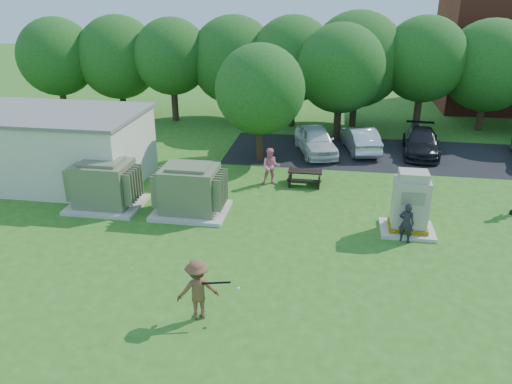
% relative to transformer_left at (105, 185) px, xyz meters
% --- Properties ---
extents(ground, '(120.00, 120.00, 0.00)m').
position_rel_transformer_left_xyz_m(ground, '(6.50, -4.50, -0.97)').
color(ground, '#2D6619').
rests_on(ground, ground).
extents(service_building, '(10.00, 5.00, 3.20)m').
position_rel_transformer_left_xyz_m(service_building, '(-4.50, 2.50, 0.63)').
color(service_building, beige).
rests_on(service_building, ground).
extents(service_building_roof, '(10.20, 5.20, 0.15)m').
position_rel_transformer_left_xyz_m(service_building_roof, '(-4.50, 2.50, 2.31)').
color(service_building_roof, slate).
rests_on(service_building_roof, service_building).
extents(parking_strip, '(20.00, 6.00, 0.01)m').
position_rel_transformer_left_xyz_m(parking_strip, '(13.50, 9.00, -0.96)').
color(parking_strip, '#232326').
rests_on(parking_strip, ground).
extents(transformer_left, '(3.00, 2.40, 2.07)m').
position_rel_transformer_left_xyz_m(transformer_left, '(0.00, 0.00, 0.00)').
color(transformer_left, beige).
rests_on(transformer_left, ground).
extents(transformer_right, '(3.00, 2.40, 2.07)m').
position_rel_transformer_left_xyz_m(transformer_right, '(3.70, 0.00, 0.00)').
color(transformer_right, beige).
rests_on(transformer_right, ground).
extents(generator_cabinet, '(2.00, 1.64, 2.44)m').
position_rel_transformer_left_xyz_m(generator_cabinet, '(12.32, -0.36, 0.10)').
color(generator_cabinet, beige).
rests_on(generator_cabinet, ground).
extents(picnic_table, '(1.57, 1.18, 0.67)m').
position_rel_transformer_left_xyz_m(picnic_table, '(8.12, 3.84, -0.55)').
color(picnic_table, black).
rests_on(picnic_table, ground).
extents(batter, '(1.35, 1.08, 1.83)m').
position_rel_transformer_left_xyz_m(batter, '(5.87, -6.74, -0.06)').
color(batter, brown).
rests_on(batter, ground).
extents(person_by_generator, '(0.63, 0.51, 1.50)m').
position_rel_transformer_left_xyz_m(person_by_generator, '(12.13, -1.20, -0.22)').
color(person_by_generator, '#232127').
rests_on(person_by_generator, ground).
extents(person_at_picnic, '(0.93, 0.77, 1.76)m').
position_rel_transformer_left_xyz_m(person_at_picnic, '(6.54, 3.62, -0.09)').
color(person_at_picnic, pink).
rests_on(person_at_picnic, ground).
extents(car_white, '(2.93, 4.70, 1.49)m').
position_rel_transformer_left_xyz_m(car_white, '(8.37, 8.60, -0.22)').
color(car_white, white).
rests_on(car_white, ground).
extents(car_silver_a, '(2.30, 4.42, 1.39)m').
position_rel_transformer_left_xyz_m(car_silver_a, '(10.81, 9.45, -0.28)').
color(car_silver_a, silver).
rests_on(car_silver_a, ground).
extents(car_dark, '(2.26, 4.74, 1.33)m').
position_rel_transformer_left_xyz_m(car_dark, '(14.12, 9.47, -0.30)').
color(car_dark, black).
rests_on(car_dark, ground).
extents(batting_equipment, '(1.16, 0.37, 0.32)m').
position_rel_transformer_left_xyz_m(batting_equipment, '(6.40, -6.74, 0.19)').
color(batting_equipment, black).
rests_on(batting_equipment, ground).
extents(tree_row, '(41.30, 13.30, 7.30)m').
position_rel_transformer_left_xyz_m(tree_row, '(8.25, 14.00, 3.18)').
color(tree_row, '#47301E').
rests_on(tree_row, ground).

